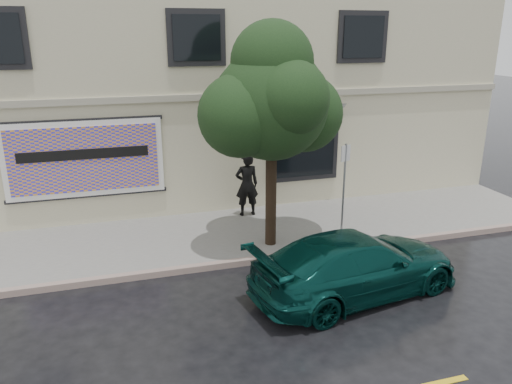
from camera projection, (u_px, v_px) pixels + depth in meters
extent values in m
plane|color=black|center=(246.00, 297.00, 10.58)|extent=(90.00, 90.00, 0.00)
cube|color=gray|center=(214.00, 236.00, 13.52)|extent=(20.00, 3.50, 0.15)
cube|color=gray|center=(230.00, 264.00, 11.92)|extent=(20.00, 0.18, 0.16)
cube|color=#BAB596|center=(178.00, 86.00, 17.70)|extent=(20.00, 8.00, 7.00)
cube|color=#9E9984|center=(199.00, 97.00, 13.99)|extent=(20.00, 0.12, 0.18)
cube|color=black|center=(303.00, 147.00, 15.36)|extent=(2.30, 0.10, 2.10)
cube|color=black|center=(304.00, 148.00, 15.31)|extent=(2.00, 0.05, 1.80)
cube|color=black|center=(197.00, 38.00, 13.44)|extent=(1.30, 0.05, 1.20)
cube|color=black|center=(364.00, 37.00, 14.79)|extent=(1.30, 0.05, 1.20)
cube|color=white|center=(85.00, 159.00, 13.57)|extent=(4.20, 0.06, 2.10)
cube|color=gold|center=(85.00, 159.00, 13.54)|extent=(3.90, 0.04, 1.80)
cube|color=black|center=(89.00, 195.00, 13.92)|extent=(4.30, 0.10, 0.10)
cube|color=black|center=(80.00, 121.00, 13.27)|extent=(4.30, 0.10, 0.10)
cube|color=black|center=(84.00, 154.00, 13.46)|extent=(3.40, 0.02, 0.28)
imported|color=#08342F|center=(356.00, 265.00, 10.53)|extent=(4.96, 2.86, 1.36)
imported|color=black|center=(247.00, 184.00, 14.60)|extent=(0.70, 0.46, 1.88)
imported|color=black|center=(247.00, 141.00, 14.19)|extent=(1.14, 1.14, 0.71)
cylinder|color=black|center=(271.00, 197.00, 12.48)|extent=(0.27, 0.27, 2.53)
sphere|color=black|center=(272.00, 104.00, 11.77)|extent=(2.69, 2.69, 2.69)
cylinder|color=gray|center=(343.00, 192.00, 12.84)|extent=(0.05, 0.05, 2.54)
cube|color=silver|center=(346.00, 153.00, 12.52)|extent=(0.30, 0.13, 0.41)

